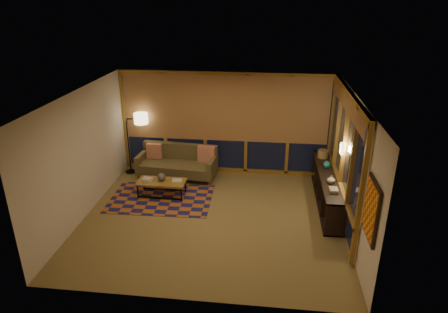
# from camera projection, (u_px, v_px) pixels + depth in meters

# --- Properties ---
(floor) EXTENTS (5.50, 5.00, 0.01)m
(floor) POSITION_uv_depth(u_px,v_px,m) (213.00, 218.00, 8.60)
(floor) COLOR olive
(floor) RESTS_ON ground
(ceiling) EXTENTS (5.50, 5.00, 0.01)m
(ceiling) POSITION_uv_depth(u_px,v_px,m) (211.00, 95.00, 7.57)
(ceiling) COLOR silver
(ceiling) RESTS_ON walls
(walls) EXTENTS (5.51, 5.01, 2.70)m
(walls) POSITION_uv_depth(u_px,v_px,m) (212.00, 160.00, 8.08)
(walls) COLOR beige
(walls) RESTS_ON floor
(window_wall_back) EXTENTS (5.30, 0.16, 2.60)m
(window_wall_back) POSITION_uv_depth(u_px,v_px,m) (226.00, 124.00, 10.31)
(window_wall_back) COLOR olive
(window_wall_back) RESTS_ON walls
(window_wall_right) EXTENTS (0.16, 3.70, 2.60)m
(window_wall_right) POSITION_uv_depth(u_px,v_px,m) (343.00, 155.00, 8.34)
(window_wall_right) COLOR olive
(window_wall_right) RESTS_ON walls
(wall_art) EXTENTS (0.06, 0.74, 0.94)m
(wall_art) POSITION_uv_depth(u_px,v_px,m) (371.00, 210.00, 6.05)
(wall_art) COLOR red
(wall_art) RESTS_ON walls
(wall_sconce) EXTENTS (0.12, 0.18, 0.22)m
(wall_sconce) POSITION_uv_depth(u_px,v_px,m) (342.00, 149.00, 8.14)
(wall_sconce) COLOR beige
(wall_sconce) RESTS_ON walls
(sofa) EXTENTS (2.07, 0.99, 0.82)m
(sofa) POSITION_uv_depth(u_px,v_px,m) (177.00, 163.00, 10.34)
(sofa) COLOR brown
(sofa) RESTS_ON floor
(pillow_left) EXTENTS (0.40, 0.14, 0.40)m
(pillow_left) POSITION_uv_depth(u_px,v_px,m) (154.00, 151.00, 10.55)
(pillow_left) COLOR #B52407
(pillow_left) RESTS_ON sofa
(pillow_right) EXTENTS (0.47, 0.21, 0.45)m
(pillow_right) POSITION_uv_depth(u_px,v_px,m) (207.00, 154.00, 10.31)
(pillow_right) COLOR #B52407
(pillow_right) RESTS_ON sofa
(area_rug) EXTENTS (2.40, 1.63, 0.01)m
(area_rug) POSITION_uv_depth(u_px,v_px,m) (161.00, 199.00, 9.39)
(area_rug) COLOR #A95922
(area_rug) RESTS_ON floor
(coffee_table) EXTENTS (1.15, 0.54, 0.38)m
(coffee_table) POSITION_uv_depth(u_px,v_px,m) (162.00, 188.00, 9.49)
(coffee_table) COLOR olive
(coffee_table) RESTS_ON floor
(book_stack_a) EXTENTS (0.25, 0.21, 0.07)m
(book_stack_a) POSITION_uv_depth(u_px,v_px,m) (147.00, 180.00, 9.41)
(book_stack_a) COLOR beige
(book_stack_a) RESTS_ON coffee_table
(book_stack_b) EXTENTS (0.26, 0.21, 0.05)m
(book_stack_b) POSITION_uv_depth(u_px,v_px,m) (177.00, 181.00, 9.36)
(book_stack_b) COLOR beige
(book_stack_b) RESTS_ON coffee_table
(ceramic_pot) EXTENTS (0.21, 0.21, 0.19)m
(ceramic_pot) POSITION_uv_depth(u_px,v_px,m) (161.00, 177.00, 9.39)
(ceramic_pot) COLOR black
(ceramic_pot) RESTS_ON coffee_table
(floor_lamp) EXTENTS (0.62, 0.48, 1.64)m
(floor_lamp) POSITION_uv_depth(u_px,v_px,m) (128.00, 144.00, 10.49)
(floor_lamp) COLOR black
(floor_lamp) RESTS_ON floor
(bookshelf) EXTENTS (0.40, 2.89, 0.72)m
(bookshelf) POSITION_uv_depth(u_px,v_px,m) (327.00, 188.00, 9.11)
(bookshelf) COLOR black
(bookshelf) RESTS_ON floor
(basket) EXTENTS (0.32, 0.32, 0.19)m
(basket) POSITION_uv_depth(u_px,v_px,m) (323.00, 154.00, 9.83)
(basket) COLOR olive
(basket) RESTS_ON bookshelf
(teal_bowl) EXTENTS (0.20, 0.20, 0.17)m
(teal_bowl) POSITION_uv_depth(u_px,v_px,m) (327.00, 165.00, 9.24)
(teal_bowl) COLOR #1C716B
(teal_bowl) RESTS_ON bookshelf
(vase) EXTENTS (0.20, 0.20, 0.18)m
(vase) POSITION_uv_depth(u_px,v_px,m) (331.00, 179.00, 8.51)
(vase) COLOR tan
(vase) RESTS_ON bookshelf
(shelf_book_stack) EXTENTS (0.19, 0.26, 0.07)m
(shelf_book_stack) POSITION_uv_depth(u_px,v_px,m) (334.00, 190.00, 8.16)
(shelf_book_stack) COLOR beige
(shelf_book_stack) RESTS_ON bookshelf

